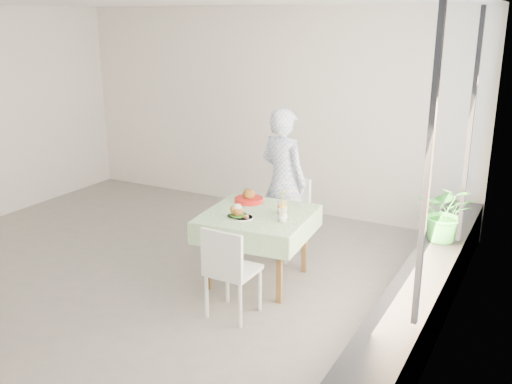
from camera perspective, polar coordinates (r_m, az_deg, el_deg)
The scene contains 15 objects.
floor at distance 6.44m, azimuth -9.46°, elevation -7.36°, with size 6.00×6.00×0.00m, color #62605D.
ceiling at distance 5.89m, azimuth -10.83°, elevation 18.36°, with size 6.00×6.00×0.00m, color white.
wall_back at distance 8.09m, azimuth 0.95°, elevation 8.21°, with size 6.00×0.02×2.80m, color white.
wall_right at distance 4.81m, azimuth 19.35°, elevation 1.22°, with size 0.02×5.00×2.80m, color white.
window_pane at distance 4.76m, azimuth 19.29°, elevation 4.17°, with size 0.01×4.80×2.18m, color #D1E0F9.
window_ledge at distance 5.25m, azimuth 15.94°, elevation -10.66°, with size 0.40×4.80×0.50m, color black.
cafe_table at distance 5.87m, azimuth 0.20°, elevation -4.71°, with size 1.13×1.13×0.74m.
chair_far at distance 6.57m, azimuth 2.87°, elevation -4.00°, with size 0.52×0.52×0.91m.
chair_near at distance 5.28m, azimuth -2.36°, elevation -9.58°, with size 0.42×0.42×0.88m.
diner at distance 6.54m, azimuth 2.75°, elevation 1.14°, with size 0.62×0.40×1.69m, color #8CAAE1.
main_dish at distance 5.62m, azimuth -1.76°, elevation -2.13°, with size 0.27×0.27×0.14m.
juice_cup_orange at distance 5.71m, azimuth 2.62°, elevation -1.61°, with size 0.10×0.10×0.29m.
juice_cup_lemonade at distance 5.51m, azimuth 2.68°, elevation -2.39°, with size 0.09×0.09×0.26m.
second_dish at distance 6.10m, azimuth -0.71°, elevation -0.63°, with size 0.30×0.30×0.14m.
potted_plant at distance 5.91m, azimuth 18.49°, elevation -1.96°, with size 0.54×0.46×0.60m, color #287928.
Camera 1 is at (3.66, -4.60, 2.62)m, focal length 40.00 mm.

